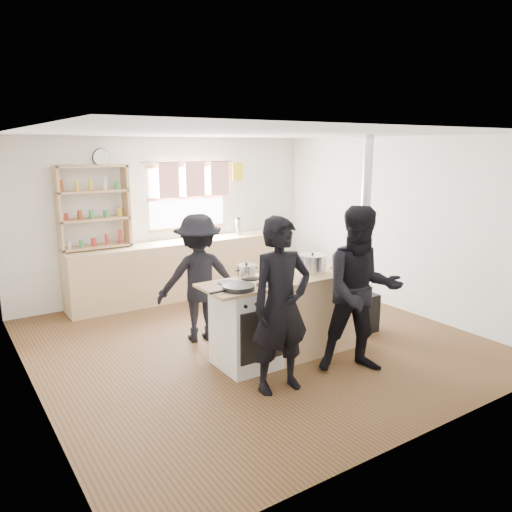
% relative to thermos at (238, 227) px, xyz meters
% --- Properties ---
extents(ground, '(5.00, 5.00, 0.01)m').
position_rel_thermos_xyz_m(ground, '(-1.15, -2.22, -1.04)').
color(ground, brown).
rests_on(ground, ground).
extents(back_counter, '(3.40, 0.55, 0.90)m').
position_rel_thermos_xyz_m(back_counter, '(-1.15, 0.00, -0.58)').
color(back_counter, tan).
rests_on(back_counter, ground).
extents(shelving_unit, '(1.00, 0.28, 1.20)m').
position_rel_thermos_xyz_m(shelving_unit, '(-2.35, 0.12, 0.48)').
color(shelving_unit, tan).
rests_on(shelving_unit, back_counter).
extents(thermos, '(0.10, 0.10, 0.27)m').
position_rel_thermos_xyz_m(thermos, '(0.00, 0.00, 0.00)').
color(thermos, silver).
rests_on(thermos, back_counter).
extents(cooking_island, '(1.97, 0.64, 0.93)m').
position_rel_thermos_xyz_m(cooking_island, '(-1.00, -2.77, -0.57)').
color(cooking_island, white).
rests_on(cooking_island, ground).
extents(skillet_greens, '(0.36, 0.36, 0.05)m').
position_rel_thermos_xyz_m(skillet_greens, '(-1.78, -2.92, -0.07)').
color(skillet_greens, black).
rests_on(skillet_greens, cooking_island).
extents(roast_tray, '(0.36, 0.32, 0.07)m').
position_rel_thermos_xyz_m(roast_tray, '(-1.12, -2.70, -0.06)').
color(roast_tray, silver).
rests_on(roast_tray, cooking_island).
extents(stockpot_stove, '(0.21, 0.21, 0.17)m').
position_rel_thermos_xyz_m(stockpot_stove, '(-1.45, -2.55, -0.03)').
color(stockpot_stove, silver).
rests_on(stockpot_stove, cooking_island).
extents(stockpot_counter, '(0.32, 0.32, 0.24)m').
position_rel_thermos_xyz_m(stockpot_counter, '(-0.69, -2.77, 0.00)').
color(stockpot_counter, silver).
rests_on(stockpot_counter, cooking_island).
extents(bread_board, '(0.33, 0.28, 0.12)m').
position_rel_thermos_xyz_m(bread_board, '(-0.22, -2.78, -0.05)').
color(bread_board, tan).
rests_on(bread_board, cooking_island).
extents(flue_heater, '(0.35, 0.35, 2.50)m').
position_rel_thermos_xyz_m(flue_heater, '(0.23, -2.67, -0.38)').
color(flue_heater, black).
rests_on(flue_heater, ground).
extents(person_near_left, '(0.67, 0.47, 1.73)m').
position_rel_thermos_xyz_m(person_near_left, '(-1.60, -3.40, -0.17)').
color(person_near_left, black).
rests_on(person_near_left, ground).
extents(person_near_right, '(1.08, 1.00, 1.77)m').
position_rel_thermos_xyz_m(person_near_right, '(-0.65, -3.52, -0.15)').
color(person_near_right, black).
rests_on(person_near_right, ground).
extents(person_far, '(1.12, 0.81, 1.57)m').
position_rel_thermos_xyz_m(person_far, '(-1.66, -1.79, -0.25)').
color(person_far, black).
rests_on(person_far, ground).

